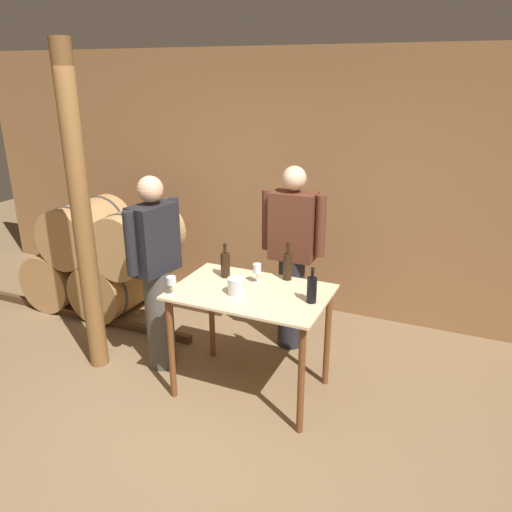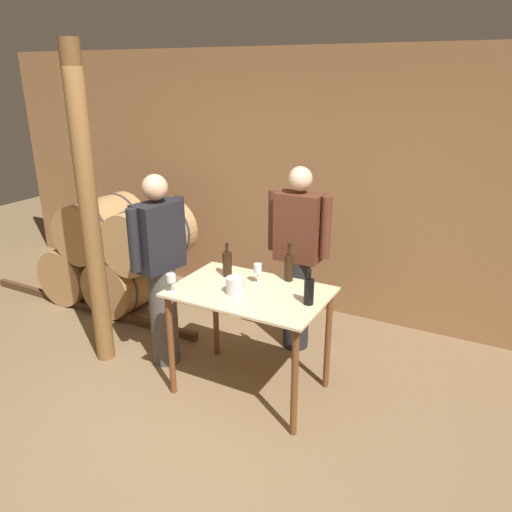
# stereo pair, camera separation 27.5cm
# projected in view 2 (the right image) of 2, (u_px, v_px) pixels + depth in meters

# --- Properties ---
(ground_plane) EXTENTS (14.00, 14.00, 0.00)m
(ground_plane) POSITION_uv_depth(u_px,v_px,m) (174.00, 441.00, 3.54)
(ground_plane) COLOR brown
(back_wall) EXTENTS (8.40, 0.05, 2.70)m
(back_wall) POSITION_uv_depth(u_px,v_px,m) (314.00, 186.00, 5.14)
(back_wall) COLOR #996B42
(back_wall) RESTS_ON ground_plane
(barrel_rack) EXTENTS (2.87, 0.81, 1.20)m
(barrel_rack) POSITION_uv_depth(u_px,v_px,m) (116.00, 254.00, 5.47)
(barrel_rack) COLOR #4C331E
(barrel_rack) RESTS_ON ground_plane
(tasting_table) EXTENTS (1.19, 0.78, 0.89)m
(tasting_table) POSITION_uv_depth(u_px,v_px,m) (250.00, 308.00, 3.86)
(tasting_table) COLOR beige
(tasting_table) RESTS_ON ground_plane
(wooden_post) EXTENTS (0.16, 0.16, 2.70)m
(wooden_post) POSITION_uv_depth(u_px,v_px,m) (89.00, 215.00, 4.12)
(wooden_post) COLOR brown
(wooden_post) RESTS_ON ground_plane
(wine_bottle_far_left) EXTENTS (0.08, 0.08, 0.28)m
(wine_bottle_far_left) POSITION_uv_depth(u_px,v_px,m) (227.00, 263.00, 4.05)
(wine_bottle_far_left) COLOR black
(wine_bottle_far_left) RESTS_ON tasting_table
(wine_bottle_left) EXTENTS (0.07, 0.07, 0.31)m
(wine_bottle_left) POSITION_uv_depth(u_px,v_px,m) (289.00, 267.00, 3.96)
(wine_bottle_left) COLOR black
(wine_bottle_left) RESTS_ON tasting_table
(wine_bottle_center) EXTENTS (0.07, 0.07, 0.27)m
(wine_bottle_center) POSITION_uv_depth(u_px,v_px,m) (309.00, 291.00, 3.56)
(wine_bottle_center) COLOR black
(wine_bottle_center) RESTS_ON tasting_table
(wine_glass_near_left) EXTENTS (0.07, 0.07, 0.14)m
(wine_glass_near_left) POSITION_uv_depth(u_px,v_px,m) (171.00, 279.00, 3.75)
(wine_glass_near_left) COLOR silver
(wine_glass_near_left) RESTS_ON tasting_table
(wine_glass_near_center) EXTENTS (0.07, 0.07, 0.16)m
(wine_glass_near_center) POSITION_uv_depth(u_px,v_px,m) (258.00, 269.00, 3.91)
(wine_glass_near_center) COLOR silver
(wine_glass_near_center) RESTS_ON tasting_table
(ice_bucket) EXTENTS (0.14, 0.14, 0.13)m
(ice_bucket) POSITION_uv_depth(u_px,v_px,m) (235.00, 285.00, 3.74)
(ice_bucket) COLOR silver
(ice_bucket) RESTS_ON tasting_table
(person_host) EXTENTS (0.59, 0.24, 1.71)m
(person_host) POSITION_uv_depth(u_px,v_px,m) (298.00, 256.00, 4.46)
(person_host) COLOR #232328
(person_host) RESTS_ON ground_plane
(person_visitor_with_scarf) EXTENTS (0.29, 0.58, 1.70)m
(person_visitor_with_scarf) POSITION_uv_depth(u_px,v_px,m) (160.00, 268.00, 4.21)
(person_visitor_with_scarf) COLOR #4C4742
(person_visitor_with_scarf) RESTS_ON ground_plane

